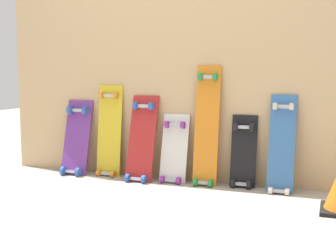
# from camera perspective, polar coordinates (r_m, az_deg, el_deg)

# --- Properties ---
(ground_plane) EXTENTS (12.00, 12.00, 0.00)m
(ground_plane) POSITION_cam_1_polar(r_m,az_deg,el_deg) (3.57, 0.39, -6.83)
(ground_plane) COLOR #A89E8E
(plywood_wall_panel) EXTENTS (2.92, 0.04, 1.67)m
(plywood_wall_panel) POSITION_cam_1_polar(r_m,az_deg,el_deg) (3.54, 0.79, 6.68)
(plywood_wall_panel) COLOR tan
(plywood_wall_panel) RESTS_ON ground
(skateboard_purple) EXTENTS (0.23, 0.23, 0.67)m
(skateboard_purple) POSITION_cam_1_polar(r_m,az_deg,el_deg) (3.83, -11.52, -1.87)
(skateboard_purple) COLOR #6B338C
(skateboard_purple) RESTS_ON ground
(skateboard_yellow) EXTENTS (0.21, 0.15, 0.81)m
(skateboard_yellow) POSITION_cam_1_polar(r_m,az_deg,el_deg) (3.72, -7.44, -1.08)
(skateboard_yellow) COLOR gold
(skateboard_yellow) RESTS_ON ground
(skateboard_red) EXTENTS (0.22, 0.26, 0.73)m
(skateboard_red) POSITION_cam_1_polar(r_m,az_deg,el_deg) (3.54, -3.40, -2.09)
(skateboard_red) COLOR #B22626
(skateboard_red) RESTS_ON ground
(skateboard_white) EXTENTS (0.21, 0.20, 0.59)m
(skateboard_white) POSITION_cam_1_polar(r_m,az_deg,el_deg) (3.48, 0.76, -3.39)
(skateboard_white) COLOR silver
(skateboard_white) RESTS_ON ground
(skateboard_orange) EXTENTS (0.18, 0.20, 0.96)m
(skateboard_orange) POSITION_cam_1_polar(r_m,az_deg,el_deg) (3.38, 4.89, -0.49)
(skateboard_orange) COLOR orange
(skateboard_orange) RESTS_ON ground
(skateboard_black) EXTENTS (0.19, 0.16, 0.59)m
(skateboard_black) POSITION_cam_1_polar(r_m,az_deg,el_deg) (3.37, 9.48, -3.70)
(skateboard_black) COLOR black
(skateboard_black) RESTS_ON ground
(skateboard_blue) EXTENTS (0.18, 0.23, 0.76)m
(skateboard_blue) POSITION_cam_1_polar(r_m,az_deg,el_deg) (3.28, 14.16, -2.81)
(skateboard_blue) COLOR #386BAD
(skateboard_blue) RESTS_ON ground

